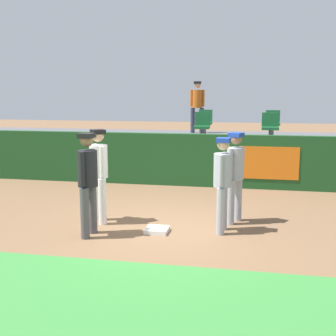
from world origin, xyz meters
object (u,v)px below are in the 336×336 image
object	(u,v)px
first_base	(157,230)
seat_front_right	(270,126)
seat_back_center	(205,121)
player_coach_visitor	(235,171)
seat_front_center	(202,125)
seat_back_right	(273,122)
spectator_hooded	(197,103)
player_runner_visitor	(223,178)
player_umpire	(88,177)
player_fielder_home	(99,169)

from	to	relation	value
first_base	seat_front_right	distance (m)	6.11
first_base	seat_back_center	distance (m)	7.50
seat_front_right	player_coach_visitor	bearing A→B (deg)	-99.17
seat_front_right	seat_front_center	world-z (taller)	same
player_coach_visitor	seat_back_right	size ratio (longest dim) A/B	2.06
seat_front_center	first_base	bearing A→B (deg)	-91.16
seat_back_center	spectator_hooded	distance (m)	0.99
player_runner_visitor	seat_back_center	bearing A→B (deg)	-165.79
player_umpire	player_runner_visitor	bearing A→B (deg)	109.78
player_fielder_home	seat_front_center	distance (m)	5.33
first_base	player_umpire	size ratio (longest dim) A/B	0.22
seat_front_right	player_fielder_home	bearing A→B (deg)	-122.66
seat_front_right	spectator_hooded	world-z (taller)	spectator_hooded
first_base	seat_front_right	xyz separation A→B (m)	(2.07, 5.55, 1.50)
first_base	spectator_hooded	bearing A→B (deg)	92.60
first_base	seat_back_center	size ratio (longest dim) A/B	0.48
seat_front_right	seat_back_center	xyz separation A→B (m)	(-2.07, 1.80, -0.00)
first_base	seat_back_right	bearing A→B (deg)	73.33
player_runner_visitor	seat_back_center	size ratio (longest dim) A/B	2.02
player_fielder_home	player_umpire	xyz separation A→B (m)	(0.10, -0.83, 0.01)
first_base	player_runner_visitor	bearing A→B (deg)	12.30
spectator_hooded	first_base	bearing A→B (deg)	90.06
player_umpire	seat_back_center	xyz separation A→B (m)	(1.12, 7.76, 0.50)
player_coach_visitor	seat_front_right	world-z (taller)	seat_front_right
player_umpire	seat_back_center	world-z (taller)	seat_back_center
player_coach_visitor	seat_back_right	xyz separation A→B (m)	(0.88, 6.46, 0.53)
seat_back_center	spectator_hooded	bearing A→B (deg)	116.93
player_runner_visitor	seat_back_center	world-z (taller)	seat_back_center
seat_back_right	player_coach_visitor	bearing A→B (deg)	-97.78
player_coach_visitor	seat_front_center	bearing A→B (deg)	-141.43
player_runner_visitor	spectator_hooded	distance (m)	8.05
player_fielder_home	player_runner_visitor	distance (m)	2.36
player_fielder_home	seat_back_center	bearing A→B (deg)	131.88
player_runner_visitor	seat_front_right	xyz separation A→B (m)	(0.94, 5.30, 0.56)
spectator_hooded	player_fielder_home	bearing A→B (deg)	81.09
player_coach_visitor	spectator_hooded	size ratio (longest dim) A/B	0.97
player_umpire	seat_back_right	distance (m)	8.46
player_fielder_home	first_base	bearing A→B (deg)	33.03
player_fielder_home	player_umpire	world-z (taller)	player_umpire
player_coach_visitor	seat_front_right	distance (m)	4.75
player_umpire	seat_back_center	distance (m)	7.86
player_runner_visitor	seat_back_center	xyz separation A→B (m)	(-1.13, 7.10, 0.56)
player_fielder_home	spectator_hooded	world-z (taller)	spectator_hooded
player_coach_visitor	seat_front_center	xyz separation A→B (m)	(-1.21, 4.66, 0.53)
seat_front_right	seat_front_center	size ratio (longest dim) A/B	1.00
player_fielder_home	player_runner_visitor	world-z (taller)	player_fielder_home
player_runner_visitor	seat_front_center	world-z (taller)	seat_front_center
player_coach_visitor	seat_back_center	xyz separation A→B (m)	(-1.32, 6.46, 0.53)
player_fielder_home	player_coach_visitor	xyz separation A→B (m)	(2.54, 0.47, -0.03)
seat_back_center	seat_back_right	size ratio (longest dim) A/B	1.00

